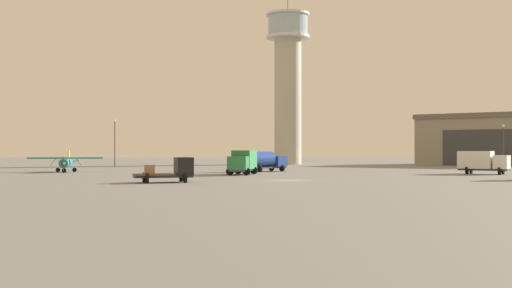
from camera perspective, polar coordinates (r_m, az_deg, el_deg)
ground_plane at (r=69.62m, az=2.82°, el=-3.23°), size 400.00×400.00×0.00m
control_tower at (r=146.76m, az=2.84°, el=5.89°), size 9.83×9.83×38.30m
hangar at (r=147.67m, az=20.28°, el=0.35°), size 35.01×33.08×10.86m
airplane_teal at (r=98.79m, az=-16.49°, el=-1.54°), size 10.82×8.46×3.18m
truck_flatbed_black at (r=65.44m, az=-7.42°, el=-2.32°), size 6.31×4.30×2.53m
truck_box_white at (r=92.11m, az=19.43°, el=-1.47°), size 6.86×5.62×3.11m
truck_box_green at (r=85.35m, az=-1.16°, el=-1.55°), size 4.10×7.51×3.21m
truck_fuel_tanker_blue at (r=96.57m, az=0.70°, el=-1.48°), size 6.88×6.67×3.04m
light_post_west at (r=120.76m, az=21.09°, el=0.16°), size 0.44×0.44×7.69m
light_post_east at (r=122.14m, az=-12.42°, el=0.44°), size 0.44×0.44×8.95m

